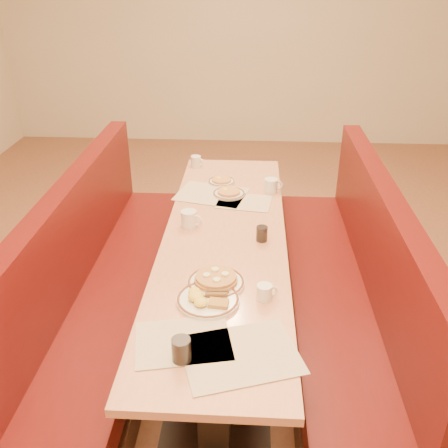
# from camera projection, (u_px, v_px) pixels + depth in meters

# --- Properties ---
(ground) EXTENTS (8.00, 8.00, 0.00)m
(ground) POSITION_uv_depth(u_px,v_px,m) (224.00, 340.00, 3.19)
(ground) COLOR #9E6647
(ground) RESTS_ON ground
(room_envelope) EXTENTS (6.04, 8.04, 2.82)m
(room_envelope) POSITION_uv_depth(u_px,v_px,m) (224.00, 14.00, 2.28)
(room_envelope) COLOR beige
(room_envelope) RESTS_ON ground
(diner_table) EXTENTS (0.70, 2.50, 0.75)m
(diner_table) POSITION_uv_depth(u_px,v_px,m) (224.00, 292.00, 3.01)
(diner_table) COLOR black
(diner_table) RESTS_ON ground
(booth_left) EXTENTS (0.55, 2.50, 1.05)m
(booth_left) POSITION_uv_depth(u_px,v_px,m) (105.00, 290.00, 3.06)
(booth_left) COLOR #4C3326
(booth_left) RESTS_ON ground
(booth_right) EXTENTS (0.55, 2.50, 1.05)m
(booth_right) POSITION_uv_depth(u_px,v_px,m) (346.00, 298.00, 2.98)
(booth_right) COLOR #4C3326
(booth_right) RESTS_ON ground
(placemat_near_left) EXTENTS (0.44, 0.37, 0.00)m
(placemat_near_left) POSITION_uv_depth(u_px,v_px,m) (183.00, 341.00, 2.07)
(placemat_near_left) COLOR beige
(placemat_near_left) RESTS_ON diner_table
(placemat_near_right) EXTENTS (0.54, 0.47, 0.00)m
(placemat_near_right) POSITION_uv_depth(u_px,v_px,m) (240.00, 354.00, 1.99)
(placemat_near_right) COLOR beige
(placemat_near_right) RESTS_ON diner_table
(placemat_far_left) EXTENTS (0.52, 0.44, 0.00)m
(placemat_far_left) POSITION_uv_depth(u_px,v_px,m) (211.00, 194.00, 3.36)
(placemat_far_left) COLOR beige
(placemat_far_left) RESTS_ON diner_table
(placemat_far_right) EXTENTS (0.38, 0.30, 0.00)m
(placemat_far_right) POSITION_uv_depth(u_px,v_px,m) (244.00, 202.00, 3.25)
(placemat_far_right) COLOR beige
(placemat_far_right) RESTS_ON diner_table
(pancake_plate) EXTENTS (0.28, 0.28, 0.06)m
(pancake_plate) POSITION_uv_depth(u_px,v_px,m) (216.00, 281.00, 2.42)
(pancake_plate) COLOR white
(pancake_plate) RESTS_ON diner_table
(eggs_plate) EXTENTS (0.29, 0.29, 0.06)m
(eggs_plate) POSITION_uv_depth(u_px,v_px,m) (207.00, 299.00, 2.30)
(eggs_plate) COLOR white
(eggs_plate) RESTS_ON diner_table
(extra_plate_mid) EXTENTS (0.22, 0.22, 0.04)m
(extra_plate_mid) POSITION_uv_depth(u_px,v_px,m) (229.00, 193.00, 3.35)
(extra_plate_mid) COLOR white
(extra_plate_mid) RESTS_ON diner_table
(extra_plate_far) EXTENTS (0.19, 0.19, 0.04)m
(extra_plate_far) POSITION_uv_depth(u_px,v_px,m) (222.00, 181.00, 3.54)
(extra_plate_far) COLOR white
(extra_plate_far) RESTS_ON diner_table
(coffee_mug_a) EXTENTS (0.10, 0.07, 0.08)m
(coffee_mug_a) POSITION_uv_depth(u_px,v_px,m) (265.00, 292.00, 2.31)
(coffee_mug_a) COLOR white
(coffee_mug_a) RESTS_ON diner_table
(coffee_mug_b) EXTENTS (0.13, 0.09, 0.10)m
(coffee_mug_b) POSITION_uv_depth(u_px,v_px,m) (189.00, 219.00, 2.94)
(coffee_mug_b) COLOR white
(coffee_mug_b) RESTS_ON diner_table
(coffee_mug_c) EXTENTS (0.13, 0.09, 0.10)m
(coffee_mug_c) POSITION_uv_depth(u_px,v_px,m) (272.00, 185.00, 3.38)
(coffee_mug_c) COLOR white
(coffee_mug_c) RESTS_ON diner_table
(coffee_mug_d) EXTENTS (0.11, 0.08, 0.08)m
(coffee_mug_d) POSITION_uv_depth(u_px,v_px,m) (196.00, 161.00, 3.80)
(coffee_mug_d) COLOR white
(coffee_mug_d) RESTS_ON diner_table
(soda_tumbler_near) EXTENTS (0.08, 0.08, 0.11)m
(soda_tumbler_near) POSITION_uv_depth(u_px,v_px,m) (181.00, 350.00, 1.95)
(soda_tumbler_near) COLOR black
(soda_tumbler_near) RESTS_ON diner_table
(soda_tumbler_mid) EXTENTS (0.06, 0.06, 0.09)m
(soda_tumbler_mid) POSITION_uv_depth(u_px,v_px,m) (262.00, 234.00, 2.79)
(soda_tumbler_mid) COLOR black
(soda_tumbler_mid) RESTS_ON diner_table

